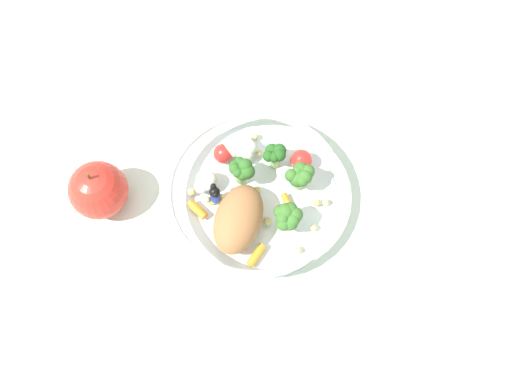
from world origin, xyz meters
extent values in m
plane|color=silver|center=(0.00, 0.00, 0.00)|extent=(2.40, 2.40, 0.00)
cylinder|color=white|center=(-0.02, 0.00, 0.00)|extent=(0.23, 0.23, 0.01)
torus|color=white|center=(-0.02, 0.00, 0.04)|extent=(0.25, 0.25, 0.01)
ellipsoid|color=#9E663D|center=(-0.02, -0.05, 0.04)|extent=(0.08, 0.11, 0.05)
cylinder|color=#7FAD5B|center=(-0.05, 0.02, 0.02)|extent=(0.01, 0.01, 0.03)
sphere|color=#2D6023|center=(-0.04, 0.02, 0.05)|extent=(0.02, 0.02, 0.02)
sphere|color=#2D6023|center=(-0.04, 0.02, 0.05)|extent=(0.02, 0.02, 0.02)
sphere|color=#2D6023|center=(-0.05, 0.02, 0.05)|extent=(0.02, 0.02, 0.02)
sphere|color=#2D6023|center=(-0.05, 0.03, 0.05)|extent=(0.02, 0.02, 0.02)
sphere|color=#2D6023|center=(-0.06, 0.02, 0.05)|extent=(0.02, 0.02, 0.02)
sphere|color=#2D6023|center=(-0.05, 0.01, 0.05)|extent=(0.02, 0.02, 0.02)
sphere|color=#2D6023|center=(-0.05, 0.01, 0.05)|extent=(0.01, 0.01, 0.01)
sphere|color=#2D6023|center=(-0.04, 0.01, 0.05)|extent=(0.02, 0.02, 0.02)
cylinder|color=#8EB766|center=(-0.02, 0.06, 0.02)|extent=(0.01, 0.01, 0.02)
sphere|color=#23561E|center=(-0.01, 0.06, 0.04)|extent=(0.02, 0.02, 0.02)
sphere|color=#23561E|center=(-0.01, 0.07, 0.04)|extent=(0.02, 0.02, 0.02)
sphere|color=#23561E|center=(-0.02, 0.06, 0.04)|extent=(0.02, 0.02, 0.02)
sphere|color=#23561E|center=(-0.02, 0.05, 0.04)|extent=(0.02, 0.02, 0.02)
sphere|color=#23561E|center=(-0.02, 0.05, 0.04)|extent=(0.02, 0.02, 0.02)
cylinder|color=#7FAD5B|center=(0.04, -0.02, 0.02)|extent=(0.02, 0.02, 0.02)
sphere|color=#386B28|center=(0.05, -0.02, 0.05)|extent=(0.02, 0.02, 0.02)
sphere|color=#386B28|center=(0.04, -0.01, 0.05)|extent=(0.02, 0.02, 0.02)
sphere|color=#386B28|center=(0.04, -0.01, 0.05)|extent=(0.02, 0.02, 0.02)
sphere|color=#386B28|center=(0.03, -0.01, 0.05)|extent=(0.02, 0.02, 0.02)
sphere|color=#386B28|center=(0.03, -0.02, 0.05)|extent=(0.02, 0.02, 0.02)
sphere|color=#386B28|center=(0.03, -0.02, 0.05)|extent=(0.02, 0.02, 0.02)
sphere|color=#386B28|center=(0.04, -0.03, 0.04)|extent=(0.02, 0.02, 0.02)
sphere|color=#386B28|center=(0.04, -0.02, 0.04)|extent=(0.02, 0.02, 0.02)
cylinder|color=#8EB766|center=(0.03, 0.04, 0.02)|extent=(0.01, 0.01, 0.02)
sphere|color=#386B28|center=(0.04, 0.04, 0.05)|extent=(0.02, 0.02, 0.02)
sphere|color=#386B28|center=(0.04, 0.05, 0.05)|extent=(0.02, 0.02, 0.02)
sphere|color=#386B28|center=(0.03, 0.05, 0.05)|extent=(0.02, 0.02, 0.02)
sphere|color=#386B28|center=(0.02, 0.05, 0.05)|extent=(0.02, 0.02, 0.02)
sphere|color=#386B28|center=(0.02, 0.04, 0.05)|extent=(0.02, 0.02, 0.02)
sphere|color=#386B28|center=(0.03, 0.04, 0.04)|extent=(0.02, 0.02, 0.02)
sphere|color=#386B28|center=(0.03, 0.04, 0.05)|extent=(0.02, 0.02, 0.02)
sphere|color=silver|center=(-0.06, 0.06, 0.03)|extent=(0.02, 0.02, 0.02)
sphere|color=silver|center=(-0.06, 0.06, 0.02)|extent=(0.02, 0.02, 0.02)
sphere|color=silver|center=(-0.07, 0.07, 0.02)|extent=(0.03, 0.03, 0.03)
sphere|color=silver|center=(-0.07, 0.06, 0.03)|extent=(0.02, 0.02, 0.02)
sphere|color=silver|center=(-0.08, 0.05, 0.03)|extent=(0.03, 0.03, 0.03)
sphere|color=silver|center=(-0.07, 0.05, 0.03)|extent=(0.02, 0.02, 0.02)
sphere|color=silver|center=(-0.06, 0.05, 0.02)|extent=(0.03, 0.03, 0.03)
sphere|color=silver|center=(-0.09, -0.01, 0.02)|extent=(0.03, 0.03, 0.03)
sphere|color=silver|center=(-0.09, -0.01, 0.03)|extent=(0.02, 0.02, 0.02)
sphere|color=silver|center=(-0.09, -0.01, 0.02)|extent=(0.02, 0.02, 0.02)
sphere|color=silver|center=(-0.09, -0.01, 0.02)|extent=(0.03, 0.03, 0.03)
sphere|color=silver|center=(-0.09, -0.02, 0.02)|extent=(0.02, 0.02, 0.02)
sphere|color=silver|center=(-0.09, -0.01, 0.02)|extent=(0.02, 0.02, 0.02)
cube|color=yellow|center=(-0.07, -0.03, 0.01)|extent=(0.02, 0.02, 0.00)
cylinder|color=#1933B2|center=(-0.07, -0.03, 0.02)|extent=(0.02, 0.02, 0.02)
sphere|color=black|center=(-0.07, -0.03, 0.04)|extent=(0.01, 0.01, 0.01)
sphere|color=black|center=(-0.07, -0.02, 0.04)|extent=(0.01, 0.01, 0.01)
sphere|color=black|center=(-0.06, -0.03, 0.04)|extent=(0.01, 0.01, 0.01)
cylinder|color=orange|center=(0.02, -0.08, 0.01)|extent=(0.02, 0.03, 0.01)
cylinder|color=orange|center=(0.03, 0.01, 0.01)|extent=(0.03, 0.03, 0.01)
cylinder|color=orange|center=(-0.08, -0.05, 0.01)|extent=(0.03, 0.02, 0.01)
sphere|color=red|center=(0.02, 0.07, 0.02)|extent=(0.03, 0.03, 0.03)
sphere|color=red|center=(-0.09, 0.04, 0.02)|extent=(0.03, 0.03, 0.03)
sphere|color=#D1B775|center=(-0.02, 0.01, 0.01)|extent=(0.01, 0.01, 0.01)
sphere|color=#D1B775|center=(0.01, -0.03, 0.01)|extent=(0.01, 0.01, 0.01)
sphere|color=#D1B775|center=(-0.04, 0.06, 0.01)|extent=(0.01, 0.01, 0.01)
sphere|color=#D1B775|center=(0.07, 0.03, 0.01)|extent=(0.01, 0.01, 0.01)
sphere|color=tan|center=(-0.10, -0.03, 0.01)|extent=(0.01, 0.01, 0.01)
sphere|color=#D1B775|center=(0.07, -0.01, 0.01)|extent=(0.01, 0.01, 0.01)
sphere|color=#D1B775|center=(-0.08, -0.03, 0.01)|extent=(0.01, 0.01, 0.01)
sphere|color=tan|center=(0.06, 0.03, 0.01)|extent=(0.01, 0.01, 0.01)
sphere|color=#D1B775|center=(0.07, -0.04, 0.01)|extent=(0.01, 0.01, 0.01)
sphere|color=#D1B775|center=(-0.06, 0.09, 0.01)|extent=(0.01, 0.01, 0.01)
sphere|color=red|center=(-0.21, -0.09, 0.04)|extent=(0.08, 0.08, 0.08)
cylinder|color=brown|center=(-0.21, -0.09, 0.09)|extent=(0.00, 0.00, 0.01)
camera|label=1|loc=(0.10, -0.25, 0.71)|focal=37.57mm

